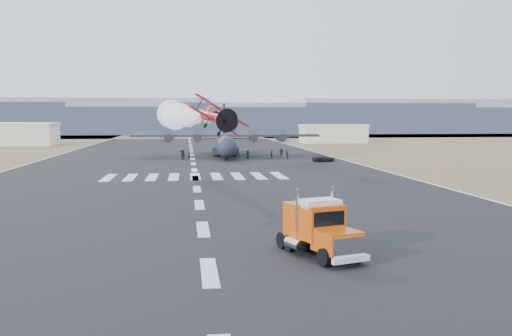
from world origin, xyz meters
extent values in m
plane|color=black|center=(0.00, 0.00, 0.00)|extent=(500.00, 500.00, 0.00)
cube|color=brown|center=(0.00, 230.00, 0.00)|extent=(500.00, 80.00, 0.00)
cube|color=gray|center=(-65.00, 260.00, 8.50)|extent=(150.00, 50.00, 17.00)
cube|color=gray|center=(0.00, 260.00, 6.50)|extent=(150.00, 50.00, 13.00)
cube|color=gray|center=(65.00, 260.00, 7.50)|extent=(150.00, 50.00, 15.00)
cube|color=gray|center=(130.00, 260.00, 8.50)|extent=(150.00, 50.00, 17.00)
cube|color=beige|center=(-52.00, 145.00, 3.00)|extent=(24.00, 14.00, 6.00)
cube|color=beige|center=(-52.00, 145.00, 6.30)|extent=(24.50, 14.50, 0.80)
cube|color=beige|center=(46.00, 150.00, 2.60)|extent=(20.00, 12.00, 5.20)
cube|color=beige|center=(46.00, 150.00, 5.50)|extent=(20.50, 12.50, 0.80)
cube|color=black|center=(6.50, 3.80, 0.53)|extent=(3.09, 6.54, 0.24)
cube|color=#C7680B|center=(7.42, 1.06, 1.30)|extent=(2.83, 2.89, 1.25)
cube|color=silver|center=(7.81, -0.08, 1.20)|extent=(2.05, 0.81, 1.06)
cube|color=silver|center=(7.87, -0.26, 0.53)|extent=(2.37, 1.04, 0.34)
cube|color=#C7680B|center=(6.87, 2.70, 2.12)|extent=(2.83, 2.41, 2.12)
cube|color=black|center=(7.13, 1.93, 2.45)|extent=(2.04, 0.78, 0.87)
cube|color=silver|center=(6.78, 2.98, 3.22)|extent=(2.77, 2.23, 0.48)
cube|color=#C7680B|center=(6.32, 4.34, 1.83)|extent=(2.89, 2.59, 2.50)
cylinder|color=black|center=(6.50, 0.34, 0.53)|extent=(0.70, 1.13, 1.06)
cylinder|color=black|center=(8.59, 1.05, 0.53)|extent=(0.70, 1.13, 1.06)
cylinder|color=black|center=(5.21, 4.17, 0.53)|extent=(0.70, 1.13, 1.06)
cylinder|color=black|center=(7.31, 4.88, 0.53)|extent=(0.70, 1.13, 1.06)
cylinder|color=black|center=(4.90, 5.08, 0.53)|extent=(0.70, 1.13, 1.06)
cylinder|color=black|center=(7.00, 5.79, 0.53)|extent=(0.70, 1.13, 1.06)
cylinder|color=red|center=(1.80, 29.68, 8.36)|extent=(2.07, 5.63, 1.00)
sphere|color=black|center=(1.75, 29.90, 8.75)|extent=(0.78, 0.78, 0.78)
cylinder|color=black|center=(2.32, 27.07, 8.36)|extent=(1.22, 0.87, 1.11)
cylinder|color=black|center=(2.40, 26.69, 8.36)|extent=(2.40, 0.51, 2.44)
cube|color=red|center=(1.88, 29.25, 7.97)|extent=(5.96, 2.24, 3.36)
cube|color=red|center=(1.95, 28.92, 9.30)|extent=(6.15, 2.28, 3.47)
cube|color=red|center=(1.29, 32.18, 8.91)|extent=(0.31, 1.00, 1.11)
cube|color=red|center=(1.29, 32.18, 8.36)|extent=(2.33, 1.20, 0.09)
cylinder|color=black|center=(1.10, 28.64, 7.03)|extent=(0.23, 0.50, 0.49)
cylinder|color=black|center=(2.84, 28.99, 7.03)|extent=(0.23, 0.50, 0.49)
sphere|color=white|center=(1.25, 32.40, 8.36)|extent=(0.78, 0.78, 0.78)
sphere|color=white|center=(0.73, 35.01, 8.39)|extent=(1.17, 1.17, 1.17)
sphere|color=white|center=(0.20, 37.62, 8.43)|extent=(1.57, 1.57, 1.57)
sphere|color=white|center=(-0.32, 40.23, 8.46)|extent=(1.96, 1.96, 1.96)
sphere|color=white|center=(-0.85, 42.84, 8.49)|extent=(2.35, 2.35, 2.35)
sphere|color=white|center=(-1.37, 45.45, 8.53)|extent=(2.75, 2.75, 2.75)
sphere|color=white|center=(-1.89, 48.06, 8.56)|extent=(3.14, 3.14, 3.14)
sphere|color=white|center=(-2.42, 50.67, 8.59)|extent=(3.54, 3.54, 3.54)
sphere|color=white|center=(-2.94, 53.28, 8.62)|extent=(3.93, 3.93, 3.93)
sphere|color=white|center=(-3.47, 55.89, 8.66)|extent=(4.33, 4.33, 4.33)
cylinder|color=black|center=(7.07, 91.43, 2.57)|extent=(5.21, 27.85, 3.96)
sphere|color=black|center=(6.44, 77.59, 2.57)|extent=(3.96, 3.96, 3.96)
cone|color=black|center=(7.70, 105.26, 2.57)|extent=(4.22, 6.11, 3.96)
cube|color=black|center=(7.03, 90.44, 4.45)|extent=(39.71, 5.95, 0.49)
cylinder|color=black|center=(-4.85, 90.49, 3.96)|extent=(1.95, 3.84, 1.78)
cylinder|color=#3F3F44|center=(-4.94, 88.51, 3.96)|extent=(3.36, 0.20, 3.36)
cylinder|color=black|center=(1.08, 90.22, 3.96)|extent=(1.95, 3.84, 1.78)
cylinder|color=#3F3F44|center=(0.99, 88.24, 3.96)|extent=(3.36, 0.20, 3.36)
cylinder|color=black|center=(12.94, 89.68, 3.96)|extent=(1.95, 3.84, 1.78)
cylinder|color=#3F3F44|center=(12.85, 87.70, 3.96)|extent=(3.36, 0.20, 3.36)
cylinder|color=black|center=(18.86, 89.41, 3.96)|extent=(1.95, 3.84, 1.78)
cylinder|color=#3F3F44|center=(18.77, 87.43, 3.96)|extent=(3.36, 0.20, 3.36)
cube|color=black|center=(7.61, 103.29, 7.52)|extent=(0.80, 4.47, 7.91)
cube|color=black|center=(7.64, 103.78, 3.36)|extent=(13.97, 3.59, 0.35)
cube|color=black|center=(4.95, 92.52, 1.09)|extent=(1.46, 5.98, 1.58)
cylinder|color=black|center=(4.95, 92.52, 0.54)|extent=(0.54, 1.11, 1.09)
cube|color=black|center=(9.29, 92.32, 1.09)|extent=(1.46, 5.98, 1.58)
cylinder|color=black|center=(9.29, 92.32, 0.54)|extent=(0.54, 1.11, 1.09)
cylinder|color=black|center=(6.58, 80.56, 0.45)|extent=(0.44, 0.91, 0.89)
imported|color=black|center=(24.37, 73.88, 0.58)|extent=(4.54, 2.87, 1.17)
imported|color=black|center=(15.87, 83.20, 0.93)|extent=(0.76, 0.83, 1.86)
imported|color=black|center=(18.83, 82.16, 0.79)|extent=(0.66, 0.86, 1.57)
imported|color=black|center=(-2.16, 82.98, 0.94)|extent=(1.00, 1.33, 1.87)
imported|color=black|center=(18.48, 86.85, 0.94)|extent=(1.20, 0.77, 1.89)
imported|color=black|center=(11.09, 83.39, 0.84)|extent=(0.94, 0.76, 1.67)
imported|color=black|center=(6.82, 86.99, 0.91)|extent=(1.68, 1.46, 1.82)
imported|color=black|center=(-0.71, 83.70, 0.82)|extent=(0.63, 0.71, 1.64)
imported|color=black|center=(-1.91, 85.05, 0.90)|extent=(0.66, 0.94, 1.81)
camera|label=1|loc=(-1.15, -30.50, 8.46)|focal=40.00mm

